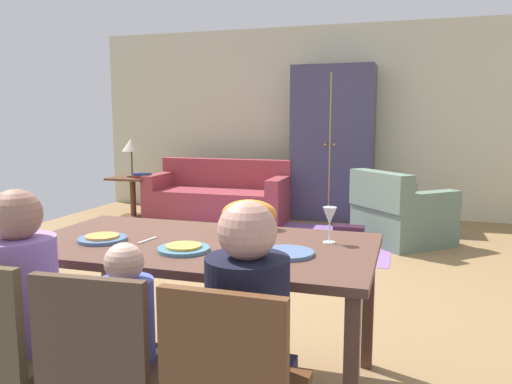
% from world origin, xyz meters
% --- Properties ---
extents(ground_plane, '(7.18, 6.09, 0.02)m').
position_xyz_m(ground_plane, '(0.00, 0.44, -0.01)').
color(ground_plane, olive).
extents(back_wall, '(7.18, 0.10, 2.70)m').
position_xyz_m(back_wall, '(0.00, 3.54, 1.35)').
color(back_wall, beige).
rests_on(back_wall, ground_plane).
extents(dining_table, '(1.78, 0.96, 0.76)m').
position_xyz_m(dining_table, '(0.10, -1.46, 0.69)').
color(dining_table, brown).
rests_on(dining_table, ground_plane).
extents(plate_near_man, '(0.25, 0.25, 0.02)m').
position_xyz_m(plate_near_man, '(-0.39, -1.58, 0.77)').
color(plate_near_man, '#4C6D98').
rests_on(plate_near_man, dining_table).
extents(pizza_near_man, '(0.17, 0.17, 0.01)m').
position_xyz_m(pizza_near_man, '(-0.39, -1.58, 0.78)').
color(pizza_near_man, '#E29443').
rests_on(pizza_near_man, plate_near_man).
extents(plate_near_child, '(0.25, 0.25, 0.02)m').
position_xyz_m(plate_near_child, '(0.10, -1.64, 0.77)').
color(plate_near_child, teal).
rests_on(plate_near_child, dining_table).
extents(pizza_near_child, '(0.17, 0.17, 0.01)m').
position_xyz_m(pizza_near_child, '(0.10, -1.64, 0.78)').
color(pizza_near_child, gold).
rests_on(pizza_near_child, plate_near_child).
extents(plate_near_woman, '(0.25, 0.25, 0.02)m').
position_xyz_m(plate_near_woman, '(0.59, -1.56, 0.77)').
color(plate_near_woman, '#54709C').
rests_on(plate_near_woman, dining_table).
extents(wine_glass, '(0.07, 0.07, 0.19)m').
position_xyz_m(wine_glass, '(0.74, -1.28, 0.89)').
color(wine_glass, silver).
rests_on(wine_glass, dining_table).
extents(fork, '(0.04, 0.15, 0.01)m').
position_xyz_m(fork, '(-0.17, -1.51, 0.76)').
color(fork, silver).
rests_on(fork, dining_table).
extents(knife, '(0.06, 0.17, 0.01)m').
position_xyz_m(knife, '(0.26, -1.36, 0.76)').
color(knife, silver).
rests_on(knife, dining_table).
extents(person_man, '(0.30, 0.40, 1.11)m').
position_xyz_m(person_man, '(-0.39, -2.13, 0.51)').
color(person_man, '#353856').
rests_on(person_man, ground_plane).
extents(dining_chair_child, '(0.45, 0.45, 0.87)m').
position_xyz_m(dining_chair_child, '(0.11, -2.30, 0.49)').
color(dining_chair_child, '#4C3625').
rests_on(dining_chair_child, ground_plane).
extents(person_child, '(0.22, 0.29, 0.92)m').
position_xyz_m(person_child, '(0.10, -2.13, 0.43)').
color(person_child, '#293351').
rests_on(person_child, ground_plane).
extents(person_woman, '(0.30, 0.40, 1.11)m').
position_xyz_m(person_woman, '(0.59, -2.13, 0.51)').
color(person_woman, '#313257').
rests_on(person_woman, ground_plane).
extents(cat, '(0.35, 0.23, 0.17)m').
position_xyz_m(cat, '(0.25, -1.09, 0.84)').
color(cat, orange).
rests_on(cat, dining_table).
extents(area_rug, '(2.60, 1.80, 0.01)m').
position_xyz_m(area_rug, '(-0.32, 1.80, 0.00)').
color(area_rug, '#845A9D').
rests_on(area_rug, ground_plane).
extents(couch, '(1.93, 0.86, 0.82)m').
position_xyz_m(couch, '(-1.39, 2.66, 0.30)').
color(couch, '#92363D').
rests_on(couch, ground_plane).
extents(armchair, '(1.21, 1.21, 0.82)m').
position_xyz_m(armchair, '(1.04, 1.96, 0.32)').
color(armchair, slate).
rests_on(armchair, ground_plane).
extents(armoire, '(1.10, 0.59, 2.10)m').
position_xyz_m(armoire, '(0.10, 3.15, 1.05)').
color(armoire, '#3A3851').
rests_on(armoire, ground_plane).
extents(side_table, '(0.56, 0.56, 0.58)m').
position_xyz_m(side_table, '(-2.60, 2.40, 0.38)').
color(side_table, brown).
rests_on(side_table, ground_plane).
extents(table_lamp, '(0.26, 0.26, 0.54)m').
position_xyz_m(table_lamp, '(-2.60, 2.40, 1.01)').
color(table_lamp, '#444932').
rests_on(table_lamp, side_table).
extents(book_lower, '(0.22, 0.16, 0.03)m').
position_xyz_m(book_lower, '(-2.44, 2.35, 0.59)').
color(book_lower, maroon).
rests_on(book_lower, side_table).
extents(book_upper, '(0.22, 0.16, 0.03)m').
position_xyz_m(book_upper, '(-2.44, 2.39, 0.62)').
color(book_upper, navy).
rests_on(book_upper, book_lower).
extents(handbag, '(0.32, 0.16, 0.26)m').
position_xyz_m(handbag, '(0.53, 1.50, 0.13)').
color(handbag, '#301726').
rests_on(handbag, ground_plane).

